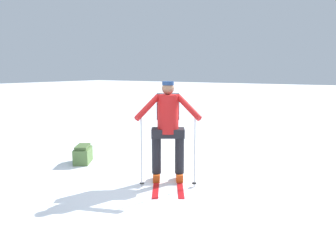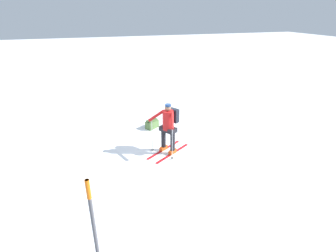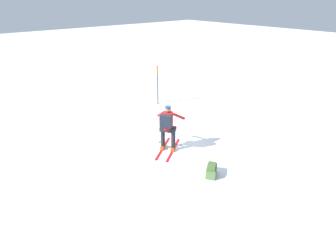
{
  "view_description": "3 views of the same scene",
  "coord_description": "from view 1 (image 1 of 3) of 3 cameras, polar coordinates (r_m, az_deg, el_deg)",
  "views": [
    {
      "loc": [
        -3.84,
        -3.08,
        1.8
      ],
      "look_at": [
        0.53,
        -0.28,
        0.92
      ],
      "focal_mm": 35.0,
      "sensor_mm": 36.0,
      "label": 1
    },
    {
      "loc": [
        -1.77,
        -7.38,
        4.24
      ],
      "look_at": [
        0.53,
        -0.28,
        0.92
      ],
      "focal_mm": 28.0,
      "sensor_mm": 36.0,
      "label": 2
    },
    {
      "loc": [
        5.7,
        5.72,
        4.85
      ],
      "look_at": [
        0.53,
        -0.28,
        0.92
      ],
      "focal_mm": 28.0,
      "sensor_mm": 36.0,
      "label": 3
    }
  ],
  "objects": [
    {
      "name": "ground_plane",
      "position": [
        5.24,
        -5.82,
        -10.48
      ],
      "size": [
        80.0,
        80.0,
        0.0
      ],
      "primitive_type": "plane",
      "color": "white"
    },
    {
      "name": "skier",
      "position": [
        5.28,
        -0.0,
        0.31
      ],
      "size": [
        1.59,
        1.26,
        1.63
      ],
      "color": "red",
      "rests_on": "ground_plane"
    },
    {
      "name": "dropped_backpack",
      "position": [
        6.66,
        -14.6,
        -4.82
      ],
      "size": [
        0.57,
        0.51,
        0.35
      ],
      "color": "#4C6B38",
      "rests_on": "ground_plane"
    }
  ]
}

